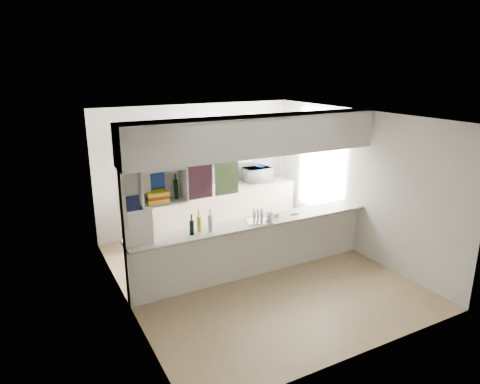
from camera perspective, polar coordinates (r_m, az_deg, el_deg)
floor at (r=7.26m, az=2.00°, el=-10.74°), size 4.80×4.80×0.00m
ceiling at (r=6.50m, az=2.24°, el=10.11°), size 4.80×4.80×0.00m
wall_back at (r=8.85m, az=-5.70°, el=3.20°), size 4.20×0.00×4.20m
wall_left at (r=6.04m, az=-15.43°, el=-3.67°), size 0.00×4.80×4.80m
wall_right at (r=7.99m, az=15.27°, el=1.24°), size 0.00×4.80×4.80m
servery_partition at (r=6.58m, az=0.84°, el=1.87°), size 4.20×0.50×2.60m
cubby_shelf at (r=5.99m, az=-10.63°, el=0.60°), size 0.65×0.35×0.50m
kitchen_run at (r=8.80m, az=-4.00°, el=-0.03°), size 3.60×0.63×2.24m
microwave at (r=9.20m, az=2.40°, el=2.34°), size 0.56×0.39×0.31m
bowl at (r=9.17m, az=2.57°, el=3.44°), size 0.22×0.22×0.05m
dish_rack at (r=6.86m, az=2.71°, el=-3.23°), size 0.50×0.44×0.23m
cup at (r=6.93m, az=3.95°, el=-3.22°), size 0.13×0.13×0.10m
wine_bottles at (r=6.42m, az=-5.25°, el=-4.30°), size 0.37×0.15×0.35m
plastic_tubs at (r=7.12m, az=4.90°, el=-3.01°), size 0.49×0.17×0.07m
utensil_jar at (r=8.74m, az=-4.32°, el=1.02°), size 0.11×0.11×0.15m
knife_block at (r=8.79m, az=-4.09°, el=1.22°), size 0.12×0.11×0.19m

